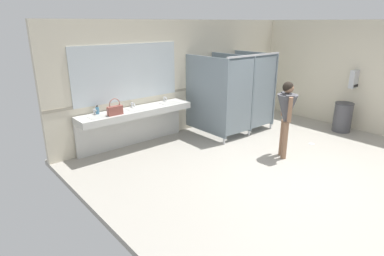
{
  "coord_description": "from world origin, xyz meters",
  "views": [
    {
      "loc": [
        -5.06,
        -3.07,
        2.65
      ],
      "look_at": [
        -1.96,
        0.62,
        1.04
      ],
      "focal_mm": 29.91,
      "sensor_mm": 36.0,
      "label": 1
    }
  ],
  "objects_px": {
    "person_standing": "(286,111)",
    "soap_dispenser": "(97,110)",
    "paper_towel_dispenser_upper": "(355,79)",
    "trash_bin": "(343,117)",
    "handbag": "(115,110)"
  },
  "relations": [
    {
      "from": "trash_bin",
      "to": "person_standing",
      "type": "height_order",
      "value": "person_standing"
    },
    {
      "from": "handbag",
      "to": "trash_bin",
      "type": "bearing_deg",
      "value": -23.86
    },
    {
      "from": "paper_towel_dispenser_upper",
      "to": "trash_bin",
      "type": "distance_m",
      "value": 0.99
    },
    {
      "from": "person_standing",
      "to": "soap_dispenser",
      "type": "distance_m",
      "value": 3.78
    },
    {
      "from": "handbag",
      "to": "soap_dispenser",
      "type": "distance_m",
      "value": 0.38
    },
    {
      "from": "soap_dispenser",
      "to": "trash_bin",
      "type": "bearing_deg",
      "value": -25.54
    },
    {
      "from": "soap_dispenser",
      "to": "handbag",
      "type": "bearing_deg",
      "value": -50.86
    },
    {
      "from": "paper_towel_dispenser_upper",
      "to": "soap_dispenser",
      "type": "height_order",
      "value": "paper_towel_dispenser_upper"
    },
    {
      "from": "paper_towel_dispenser_upper",
      "to": "person_standing",
      "type": "relative_size",
      "value": 0.29
    },
    {
      "from": "trash_bin",
      "to": "soap_dispenser",
      "type": "bearing_deg",
      "value": 154.46
    },
    {
      "from": "soap_dispenser",
      "to": "person_standing",
      "type": "bearing_deg",
      "value": -42.23
    },
    {
      "from": "person_standing",
      "to": "paper_towel_dispenser_upper",
      "type": "bearing_deg",
      "value": -0.05
    },
    {
      "from": "person_standing",
      "to": "handbag",
      "type": "distance_m",
      "value": 3.41
    },
    {
      "from": "paper_towel_dispenser_upper",
      "to": "trash_bin",
      "type": "relative_size",
      "value": 0.61
    },
    {
      "from": "person_standing",
      "to": "soap_dispenser",
      "type": "bearing_deg",
      "value": 137.77
    }
  ]
}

